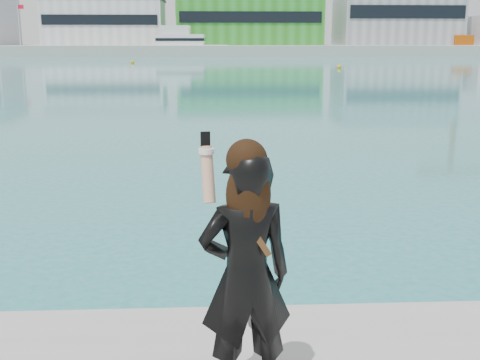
# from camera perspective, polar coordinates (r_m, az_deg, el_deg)

# --- Properties ---
(far_quay) EXTENTS (320.00, 40.00, 2.00)m
(far_quay) POSITION_cam_1_polar(r_m,az_deg,el_deg) (133.94, -2.78, 12.25)
(far_quay) COLOR #9E9E99
(far_quay) RESTS_ON ground
(warehouse_white) EXTENTS (24.48, 15.35, 9.50)m
(warehouse_white) POSITION_cam_1_polar(r_m,az_deg,el_deg) (133.68, -12.59, 14.43)
(warehouse_white) COLOR silver
(warehouse_white) RESTS_ON far_quay
(warehouse_green) EXTENTS (30.60, 16.36, 10.50)m
(warehouse_green) POSITION_cam_1_polar(r_m,az_deg,el_deg) (132.24, 0.78, 14.97)
(warehouse_green) COLOR #2C8621
(warehouse_green) RESTS_ON far_quay
(warehouse_grey_right) EXTENTS (25.50, 15.35, 12.50)m
(warehouse_grey_right) POSITION_cam_1_polar(r_m,az_deg,el_deg) (138.10, 14.63, 14.90)
(warehouse_grey_right) COLOR gray
(warehouse_grey_right) RESTS_ON far_quay
(flagpole_left) EXTENTS (1.28, 0.16, 8.00)m
(flagpole_left) POSITION_cam_1_polar(r_m,az_deg,el_deg) (130.42, -20.21, 13.90)
(flagpole_left) COLOR silver
(flagpole_left) RESTS_ON far_quay
(flagpole_right) EXTENTS (1.28, 0.16, 8.00)m
(flagpole_right) POSITION_cam_1_polar(r_m,az_deg,el_deg) (127.01, 7.57, 14.61)
(flagpole_right) COLOR silver
(flagpole_right) RESTS_ON far_quay
(motor_yacht) EXTENTS (16.37, 5.66, 7.50)m
(motor_yacht) POSITION_cam_1_polar(r_m,az_deg,el_deg) (117.42, -5.41, 12.63)
(motor_yacht) COLOR silver
(motor_yacht) RESTS_ON ground
(buoy_near) EXTENTS (0.50, 0.50, 0.50)m
(buoy_near) POSITION_cam_1_polar(r_m,az_deg,el_deg) (68.54, 9.38, 10.40)
(buoy_near) COLOR #DA9E0B
(buoy_near) RESTS_ON ground
(buoy_extra) EXTENTS (0.50, 0.50, 0.50)m
(buoy_extra) POSITION_cam_1_polar(r_m,az_deg,el_deg) (83.13, -10.15, 10.83)
(buoy_extra) COLOR #DA9E0B
(buoy_extra) RESTS_ON ground
(woman) EXTENTS (0.66, 0.49, 1.74)m
(woman) POSITION_cam_1_polar(r_m,az_deg,el_deg) (3.85, 0.54, -8.48)
(woman) COLOR black
(woman) RESTS_ON near_quay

